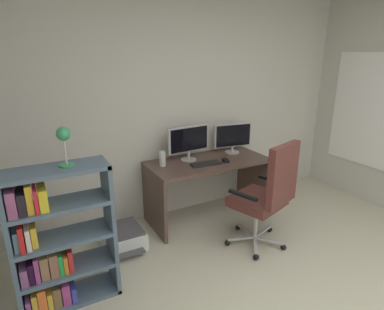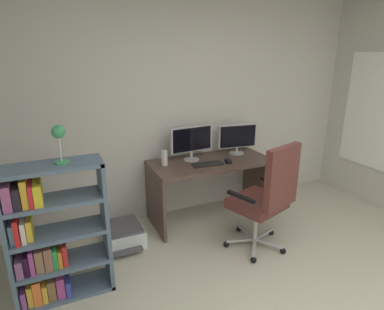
% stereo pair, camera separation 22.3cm
% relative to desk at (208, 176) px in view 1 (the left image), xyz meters
% --- Properties ---
extents(wall_back, '(4.52, 0.10, 2.71)m').
position_rel_desk_xyz_m(wall_back, '(-0.12, 0.39, 0.82)').
color(wall_back, beige).
rests_on(wall_back, ground).
extents(desk, '(1.41, 0.66, 0.73)m').
position_rel_desk_xyz_m(desk, '(0.00, 0.00, 0.00)').
color(desk, brown).
rests_on(desk, ground).
extents(monitor_main, '(0.53, 0.18, 0.40)m').
position_rel_desk_xyz_m(monitor_main, '(-0.19, 0.12, 0.43)').
color(monitor_main, '#B2B5B7').
rests_on(monitor_main, desk).
extents(monitor_secondary, '(0.49, 0.18, 0.37)m').
position_rel_desk_xyz_m(monitor_secondary, '(0.42, 0.12, 0.40)').
color(monitor_secondary, '#B2B5B7').
rests_on(monitor_secondary, desk).
extents(keyboard, '(0.35, 0.15, 0.02)m').
position_rel_desk_xyz_m(keyboard, '(-0.10, -0.11, 0.20)').
color(keyboard, black).
rests_on(keyboard, desk).
extents(computer_mouse, '(0.08, 0.11, 0.03)m').
position_rel_desk_xyz_m(computer_mouse, '(0.15, -0.14, 0.21)').
color(computer_mouse, black).
rests_on(computer_mouse, desk).
extents(desktop_speaker, '(0.07, 0.07, 0.17)m').
position_rel_desk_xyz_m(desktop_speaker, '(-0.54, 0.07, 0.28)').
color(desktop_speaker, silver).
rests_on(desktop_speaker, desk).
extents(office_chair, '(0.64, 0.67, 1.13)m').
position_rel_desk_xyz_m(office_chair, '(0.18, -0.84, 0.08)').
color(office_chair, '#B7BABC').
rests_on(office_chair, ground).
extents(bookshelf, '(0.75, 0.30, 1.14)m').
position_rel_desk_xyz_m(bookshelf, '(-1.77, -0.66, -0.01)').
color(bookshelf, slate).
rests_on(bookshelf, ground).
extents(desk_lamp, '(0.11, 0.11, 0.29)m').
position_rel_desk_xyz_m(desk_lamp, '(-1.60, -0.66, 0.81)').
color(desk_lamp, '#36945B').
rests_on(desk_lamp, bookshelf).
extents(printer, '(0.41, 0.52, 0.20)m').
position_rel_desk_xyz_m(printer, '(-1.10, -0.12, -0.44)').
color(printer, silver).
rests_on(printer, ground).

